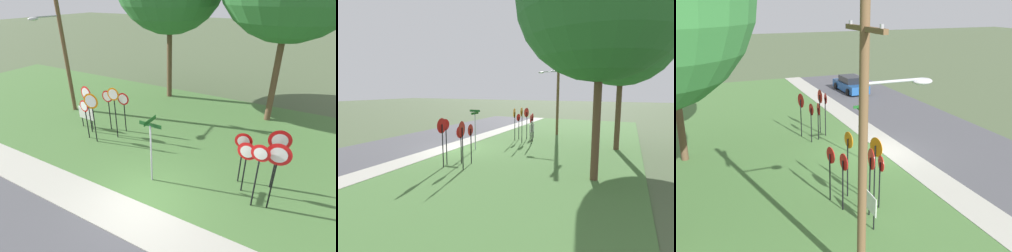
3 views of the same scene
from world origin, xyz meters
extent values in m
plane|color=#4C5B3D|center=(0.00, 0.00, 0.00)|extent=(160.00, 160.00, 0.00)
cube|color=#ADAA9E|center=(0.00, -0.80, 0.03)|extent=(44.00, 1.60, 0.06)
cube|color=#477038|center=(0.00, 6.00, 0.02)|extent=(44.00, 12.00, 0.04)
cylinder|color=black|center=(-3.95, 4.26, 1.04)|extent=(0.06, 0.06, 2.00)
cylinder|color=red|center=(-3.95, 4.22, 1.99)|extent=(0.66, 0.11, 0.66)
cylinder|color=white|center=(-3.95, 4.21, 1.99)|extent=(0.51, 0.08, 0.52)
cylinder|color=black|center=(-4.86, 4.07, 1.06)|extent=(0.06, 0.06, 2.04)
cylinder|color=red|center=(-4.86, 4.03, 2.03)|extent=(0.65, 0.08, 0.65)
cylinder|color=white|center=(-4.86, 4.01, 2.03)|extent=(0.51, 0.05, 0.51)
cylinder|color=black|center=(-4.59, 2.61, 1.21)|extent=(0.06, 0.06, 2.34)
cylinder|color=orange|center=(-4.59, 2.57, 2.32)|extent=(0.77, 0.17, 0.78)
cylinder|color=white|center=(-4.59, 2.55, 2.32)|extent=(0.60, 0.12, 0.61)
cylinder|color=black|center=(-3.93, 3.49, 1.30)|extent=(0.06, 0.06, 2.52)
cylinder|color=orange|center=(-3.93, 3.45, 2.51)|extent=(0.66, 0.10, 0.66)
cylinder|color=white|center=(-3.93, 3.44, 2.51)|extent=(0.52, 0.07, 0.52)
cylinder|color=black|center=(-5.23, 2.70, 0.99)|extent=(0.06, 0.06, 1.91)
cylinder|color=red|center=(-5.23, 2.66, 1.90)|extent=(0.61, 0.10, 0.62)
cylinder|color=white|center=(-5.23, 2.65, 1.90)|extent=(0.48, 0.06, 0.48)
cylinder|color=black|center=(-5.59, 3.29, 1.21)|extent=(0.06, 0.06, 2.34)
cylinder|color=red|center=(-5.59, 3.25, 2.32)|extent=(0.78, 0.14, 0.79)
cylinder|color=white|center=(-5.59, 3.23, 2.32)|extent=(0.61, 0.10, 0.62)
cylinder|color=black|center=(2.76, 2.98, 1.04)|extent=(0.06, 0.06, 2.01)
cone|color=red|center=(2.76, 2.94, 1.98)|extent=(0.66, 0.10, 0.66)
cone|color=silver|center=(2.76, 2.92, 1.98)|extent=(0.45, 0.06, 0.45)
cylinder|color=black|center=(3.56, 1.86, 1.21)|extent=(0.06, 0.06, 2.34)
cone|color=red|center=(3.56, 1.82, 2.32)|extent=(0.64, 0.08, 0.64)
cone|color=silver|center=(3.56, 1.80, 2.32)|extent=(0.44, 0.05, 0.44)
cylinder|color=black|center=(3.03, 2.48, 1.00)|extent=(0.06, 0.06, 1.91)
cone|color=red|center=(3.03, 2.44, 1.88)|extent=(0.72, 0.07, 0.72)
cone|color=silver|center=(3.03, 2.42, 1.88)|extent=(0.49, 0.04, 0.49)
cylinder|color=black|center=(4.09, 2.03, 1.23)|extent=(0.06, 0.06, 2.38)
cone|color=red|center=(4.09, 1.99, 2.34)|extent=(0.82, 0.05, 0.82)
cone|color=silver|center=(4.09, 1.97, 2.34)|extent=(0.56, 0.03, 0.56)
cylinder|color=black|center=(3.99, 3.24, 1.17)|extent=(0.06, 0.06, 2.26)
cone|color=red|center=(3.99, 3.20, 2.22)|extent=(0.82, 0.17, 0.83)
cone|color=white|center=(3.99, 3.17, 2.22)|extent=(0.56, 0.11, 0.56)
cylinder|color=#9EA0A8|center=(-0.40, 1.35, 1.29)|extent=(0.07, 0.07, 2.50)
cylinder|color=#9EA0A8|center=(-0.40, 1.35, 2.55)|extent=(0.09, 0.09, 0.03)
cube|color=#19511E|center=(-0.40, 1.35, 2.61)|extent=(0.96, 0.02, 0.15)
cube|color=#19511E|center=(-0.40, 1.35, 2.78)|extent=(0.02, 0.82, 0.15)
cylinder|color=brown|center=(-8.84, 5.08, 4.07)|extent=(0.24, 0.24, 8.07)
cylinder|color=#9EA0A8|center=(-8.84, 4.26, 5.85)|extent=(0.08, 1.64, 0.08)
ellipsoid|color=#B7B7BC|center=(-8.84, 3.44, 5.79)|extent=(0.40, 0.56, 0.18)
cylinder|color=black|center=(-6.53, 3.56, 0.32)|extent=(0.05, 0.05, 0.55)
cylinder|color=black|center=(-5.76, 3.54, 0.32)|extent=(0.05, 0.05, 0.55)
cube|color=white|center=(-6.14, 3.55, 0.94)|extent=(1.10, 0.06, 0.70)
cylinder|color=brown|center=(-4.53, 10.40, 3.16)|extent=(0.36, 0.36, 6.24)
cylinder|color=brown|center=(2.72, 9.73, 3.26)|extent=(0.36, 0.36, 6.44)
camera|label=1|loc=(4.34, -5.83, 6.97)|focal=27.60mm
camera|label=2|loc=(15.50, 11.03, 4.30)|focal=28.55mm
camera|label=3|loc=(-17.15, 8.91, 7.76)|focal=41.24mm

